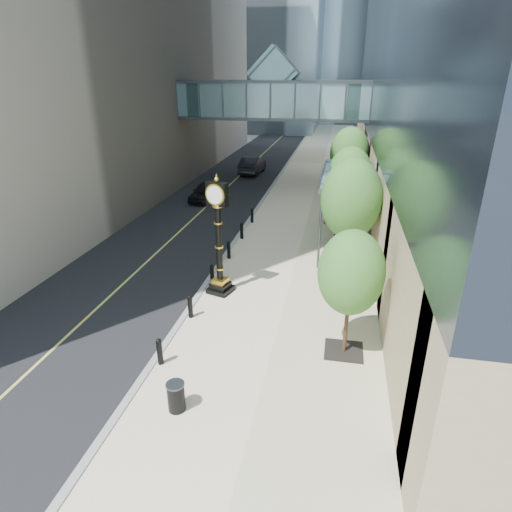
% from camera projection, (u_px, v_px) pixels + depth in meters
% --- Properties ---
extents(ground, '(320.00, 320.00, 0.00)m').
position_uv_depth(ground, '(228.00, 394.00, 13.64)').
color(ground, gray).
rests_on(ground, ground).
extents(road, '(8.00, 180.00, 0.02)m').
position_uv_depth(road, '(255.00, 161.00, 51.05)').
color(road, black).
rests_on(road, ground).
extents(sidewalk, '(8.00, 180.00, 0.06)m').
position_uv_depth(sidewalk, '(323.00, 163.00, 49.62)').
color(sidewalk, beige).
rests_on(sidewalk, ground).
extents(curb, '(0.25, 180.00, 0.07)m').
position_uv_depth(curb, '(289.00, 162.00, 50.33)').
color(curb, gray).
rests_on(curb, ground).
extents(skywalk, '(17.00, 4.20, 5.80)m').
position_uv_depth(skywalk, '(274.00, 97.00, 36.50)').
color(skywalk, slate).
rests_on(skywalk, ground).
extents(entrance_canopy, '(3.00, 8.00, 4.38)m').
position_uv_depth(entrance_canopy, '(349.00, 176.00, 24.06)').
color(entrance_canopy, '#383F44').
rests_on(entrance_canopy, ground).
extents(bollard_row, '(0.20, 16.20, 0.90)m').
position_uv_depth(bollard_row, '(221.00, 262.00, 22.06)').
color(bollard_row, black).
rests_on(bollard_row, sidewalk).
extents(street_trees, '(2.89, 28.30, 5.94)m').
position_uv_depth(street_trees, '(350.00, 175.00, 26.13)').
color(street_trees, black).
rests_on(street_trees, sidewalk).
extents(street_clock, '(1.26, 1.26, 5.41)m').
position_uv_depth(street_clock, '(219.00, 245.00, 19.10)').
color(street_clock, black).
rests_on(street_clock, sidewalk).
extents(trash_bin, '(0.52, 0.52, 0.90)m').
position_uv_depth(trash_bin, '(176.00, 397.00, 12.76)').
color(trash_bin, black).
rests_on(trash_bin, sidewalk).
extents(pedestrian, '(0.78, 0.62, 1.88)m').
position_uv_depth(pedestrian, '(356.00, 247.00, 22.71)').
color(pedestrian, beige).
rests_on(pedestrian, sidewalk).
extents(car_near, '(1.94, 4.32, 1.44)m').
position_uv_depth(car_near, '(205.00, 191.00, 34.64)').
color(car_near, black).
rests_on(car_near, road).
extents(car_far, '(2.02, 5.27, 1.71)m').
position_uv_depth(car_far, '(252.00, 165.00, 44.28)').
color(car_far, black).
rests_on(car_far, road).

